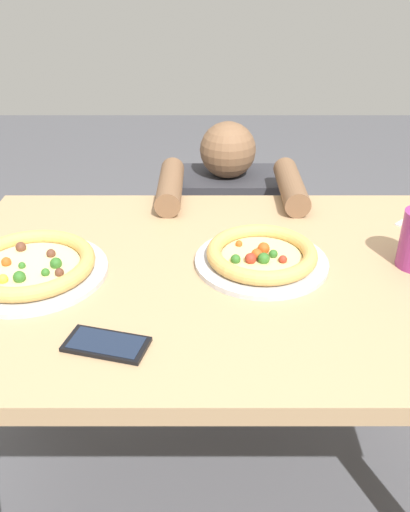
% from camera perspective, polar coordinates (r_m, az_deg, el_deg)
% --- Properties ---
extents(ground_plane, '(8.00, 8.00, 0.00)m').
position_cam_1_polar(ground_plane, '(1.74, 2.39, -23.16)').
color(ground_plane, '#4C4C51').
extents(dining_table, '(1.29, 0.83, 0.75)m').
position_cam_1_polar(dining_table, '(1.29, 2.99, -5.74)').
color(dining_table, tan).
rests_on(dining_table, ground).
extents(pizza_near, '(0.33, 0.33, 0.05)m').
position_cam_1_polar(pizza_near, '(1.26, -17.74, -1.04)').
color(pizza_near, '#B7B7BC').
rests_on(pizza_near, dining_table).
extents(pizza_far, '(0.30, 0.30, 0.05)m').
position_cam_1_polar(pizza_far, '(1.24, 5.85, -0.01)').
color(pizza_far, '#B7B7BC').
rests_on(pizza_far, dining_table).
extents(cell_phone, '(0.16, 0.11, 0.01)m').
position_cam_1_polar(cell_phone, '(1.02, -10.25, -9.01)').
color(cell_phone, black).
rests_on(cell_phone, dining_table).
extents(diner_seated, '(0.41, 0.52, 0.90)m').
position_cam_1_polar(diner_seated, '(1.94, 2.11, -0.56)').
color(diner_seated, '#333847').
rests_on(diner_seated, ground).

